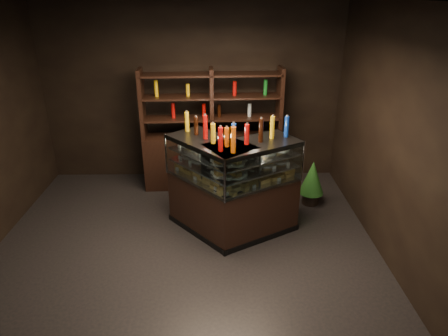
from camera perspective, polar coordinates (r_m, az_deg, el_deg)
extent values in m
plane|color=black|center=(5.21, -5.60, -12.42)|extent=(5.00, 5.00, 0.00)
cube|color=black|center=(6.88, -4.60, 10.59)|extent=(5.00, 0.02, 3.00)
cube|color=black|center=(2.35, -11.71, -19.05)|extent=(5.00, 0.02, 3.00)
cube|color=black|center=(4.93, 23.99, 3.11)|extent=(0.02, 5.00, 3.00)
cube|color=black|center=(4.21, -7.35, 22.66)|extent=(5.00, 5.00, 0.02)
cube|color=black|center=(5.47, 3.89, -5.63)|extent=(1.33, 1.10, 0.78)
cube|color=black|center=(5.65, 3.79, -8.71)|extent=(1.37, 1.14, 0.08)
cube|color=black|center=(5.08, 4.17, 3.31)|extent=(1.33, 1.10, 0.06)
cube|color=silver|center=(5.28, 4.01, -1.87)|extent=(1.26, 1.04, 0.02)
cube|color=silver|center=(5.20, 4.07, -0.05)|extent=(1.26, 1.04, 0.02)
cube|color=silver|center=(5.14, 4.12, 1.63)|extent=(1.26, 1.04, 0.02)
cube|color=white|center=(4.94, 6.10, -0.44)|extent=(1.04, 0.59, 0.55)
cylinder|color=silver|center=(5.30, 11.22, 0.96)|extent=(0.03, 0.03, 0.57)
cylinder|color=silver|center=(4.65, 0.11, -1.94)|extent=(0.03, 0.03, 0.57)
cube|color=black|center=(5.53, -1.79, -5.23)|extent=(1.23, 1.29, 0.78)
cube|color=black|center=(5.70, -1.75, -8.29)|extent=(1.27, 1.32, 0.08)
cube|color=black|center=(5.14, -1.92, 3.63)|extent=(1.23, 1.29, 0.06)
cube|color=silver|center=(5.34, -1.85, -1.49)|extent=(1.16, 1.22, 0.02)
cube|color=silver|center=(5.27, -1.87, 0.30)|extent=(1.16, 1.22, 0.02)
cube|color=silver|center=(5.20, -1.90, 1.97)|extent=(1.16, 1.22, 0.02)
cube|color=white|center=(5.06, -4.53, 0.21)|extent=(0.79, 0.90, 0.55)
cylinder|color=silver|center=(4.65, 0.11, -1.94)|extent=(0.03, 0.03, 0.57)
cylinder|color=silver|center=(5.51, -8.28, 2.07)|extent=(0.03, 0.03, 0.57)
cube|color=gold|center=(5.00, -0.52, -2.88)|extent=(0.20, 0.17, 0.06)
cube|color=gold|center=(5.09, 1.42, -2.36)|extent=(0.20, 0.17, 0.06)
cube|color=gold|center=(5.19, 3.30, -1.86)|extent=(0.20, 0.17, 0.06)
cube|color=gold|center=(5.29, 5.09, -1.37)|extent=(0.20, 0.17, 0.06)
cube|color=gold|center=(5.40, 6.82, -0.91)|extent=(0.20, 0.17, 0.06)
cube|color=gold|center=(5.52, 8.48, -0.46)|extent=(0.20, 0.17, 0.06)
cylinder|color=white|center=(4.97, -0.23, -0.95)|extent=(0.24, 0.24, 0.01)
cube|color=gold|center=(4.96, -0.23, -0.59)|extent=(0.19, 0.16, 0.05)
cylinder|color=white|center=(5.08, 1.97, -0.40)|extent=(0.24, 0.24, 0.01)
cube|color=gold|center=(5.07, 1.97, -0.05)|extent=(0.19, 0.16, 0.05)
cylinder|color=white|center=(5.20, 4.07, 0.12)|extent=(0.24, 0.24, 0.01)
cube|color=gold|center=(5.18, 4.08, 0.47)|extent=(0.19, 0.16, 0.05)
cylinder|color=white|center=(5.32, 6.08, 0.63)|extent=(0.24, 0.24, 0.01)
cube|color=gold|center=(5.31, 6.10, 0.97)|extent=(0.19, 0.16, 0.05)
cylinder|color=white|center=(5.45, 8.00, 1.10)|extent=(0.24, 0.24, 0.01)
cube|color=gold|center=(5.43, 8.02, 1.44)|extent=(0.19, 0.16, 0.05)
cylinder|color=white|center=(4.91, -0.23, 0.79)|extent=(0.24, 0.24, 0.02)
cube|color=gold|center=(4.89, -0.23, 1.17)|extent=(0.19, 0.16, 0.05)
cylinder|color=white|center=(5.02, 2.00, 1.31)|extent=(0.24, 0.24, 0.02)
cube|color=gold|center=(5.00, 2.00, 1.68)|extent=(0.19, 0.16, 0.05)
cylinder|color=white|center=(5.13, 4.12, 1.81)|extent=(0.24, 0.24, 0.02)
cube|color=gold|center=(5.12, 4.14, 2.16)|extent=(0.19, 0.16, 0.05)
cylinder|color=white|center=(5.26, 6.16, 2.27)|extent=(0.24, 0.24, 0.02)
cube|color=gold|center=(5.24, 6.17, 2.62)|extent=(0.19, 0.16, 0.05)
cylinder|color=white|center=(5.39, 8.10, 2.72)|extent=(0.24, 0.24, 0.02)
cube|color=gold|center=(5.37, 8.12, 3.06)|extent=(0.19, 0.16, 0.05)
cube|color=gold|center=(5.67, -5.38, 0.38)|extent=(0.19, 0.19, 0.06)
cube|color=gold|center=(5.52, -4.12, -0.24)|extent=(0.19, 0.19, 0.06)
cube|color=gold|center=(5.38, -2.79, -0.88)|extent=(0.19, 0.19, 0.06)
cube|color=gold|center=(5.24, -1.39, -1.56)|extent=(0.19, 0.19, 0.06)
cube|color=gold|center=(5.11, 0.09, -2.27)|extent=(0.19, 0.19, 0.06)
cube|color=gold|center=(4.98, 1.64, -3.02)|extent=(0.19, 0.19, 0.06)
cylinder|color=white|center=(5.58, -4.90, 1.84)|extent=(0.24, 0.24, 0.01)
cube|color=gold|center=(5.57, -4.91, 2.17)|extent=(0.18, 0.18, 0.05)
cylinder|color=white|center=(5.42, -3.43, 1.18)|extent=(0.24, 0.24, 0.01)
cube|color=gold|center=(5.41, -3.44, 1.52)|extent=(0.18, 0.18, 0.05)
cylinder|color=white|center=(5.26, -1.88, 0.48)|extent=(0.24, 0.24, 0.01)
cube|color=gold|center=(5.25, -1.88, 0.82)|extent=(0.18, 0.18, 0.05)
cylinder|color=white|center=(5.10, -0.22, -0.27)|extent=(0.24, 0.24, 0.01)
cube|color=gold|center=(5.09, -0.22, 0.09)|extent=(0.18, 0.18, 0.05)
cylinder|color=white|center=(4.95, 1.53, -1.06)|extent=(0.24, 0.24, 0.01)
cube|color=gold|center=(4.94, 1.54, -0.70)|extent=(0.18, 0.18, 0.05)
cylinder|color=white|center=(5.53, -4.96, 3.42)|extent=(0.24, 0.24, 0.02)
cube|color=gold|center=(5.51, -4.97, 3.76)|extent=(0.18, 0.18, 0.05)
cylinder|color=white|center=(5.36, -3.48, 2.81)|extent=(0.24, 0.24, 0.02)
cube|color=gold|center=(5.35, -3.49, 3.15)|extent=(0.18, 0.18, 0.05)
cylinder|color=white|center=(5.20, -1.90, 2.14)|extent=(0.24, 0.24, 0.02)
cube|color=gold|center=(5.18, -1.91, 2.50)|extent=(0.18, 0.18, 0.05)
cylinder|color=white|center=(5.04, -0.23, 1.44)|extent=(0.24, 0.24, 0.02)
cube|color=gold|center=(5.03, -0.23, 1.80)|extent=(0.18, 0.18, 0.05)
cylinder|color=white|center=(4.89, 1.55, 0.69)|extent=(0.24, 0.24, 0.02)
cube|color=gold|center=(4.87, 1.56, 1.06)|extent=(0.18, 0.18, 0.05)
cylinder|color=#0F38B2|center=(4.77, -0.73, 4.15)|extent=(0.06, 0.06, 0.28)
cylinder|color=silver|center=(4.72, -0.74, 5.86)|extent=(0.03, 0.03, 0.02)
cylinder|color=#B20C0A|center=(4.87, 1.31, 4.55)|extent=(0.06, 0.06, 0.28)
cylinder|color=silver|center=(4.82, 1.33, 6.24)|extent=(0.03, 0.03, 0.02)
cylinder|color=silver|center=(4.97, 3.28, 4.94)|extent=(0.06, 0.06, 0.28)
cylinder|color=silver|center=(4.92, 3.32, 6.59)|extent=(0.03, 0.03, 0.02)
cylinder|color=#D8590A|center=(5.08, 5.16, 5.30)|extent=(0.06, 0.06, 0.28)
cylinder|color=silver|center=(5.03, 5.23, 6.92)|extent=(0.03, 0.03, 0.02)
cylinder|color=#147223|center=(5.19, 6.97, 5.64)|extent=(0.06, 0.06, 0.28)
cylinder|color=silver|center=(5.15, 7.05, 7.23)|extent=(0.03, 0.03, 0.02)
cylinder|color=black|center=(5.31, 8.70, 5.97)|extent=(0.06, 0.06, 0.28)
cylinder|color=silver|center=(5.27, 8.80, 7.52)|extent=(0.03, 0.03, 0.02)
cylinder|color=#0F38B2|center=(5.46, -5.39, 6.64)|extent=(0.06, 0.06, 0.28)
cylinder|color=silver|center=(5.42, -5.45, 8.15)|extent=(0.03, 0.03, 0.02)
cylinder|color=#B20C0A|center=(5.31, -4.07, 6.18)|extent=(0.06, 0.06, 0.28)
cylinder|color=silver|center=(5.26, -4.11, 7.73)|extent=(0.03, 0.03, 0.02)
cylinder|color=silver|center=(5.16, -2.67, 5.68)|extent=(0.06, 0.06, 0.28)
cylinder|color=silver|center=(5.12, -2.71, 7.28)|extent=(0.03, 0.03, 0.02)
cylinder|color=#D8590A|center=(5.02, -1.20, 5.16)|extent=(0.06, 0.06, 0.28)
cylinder|color=silver|center=(4.97, -1.22, 6.80)|extent=(0.03, 0.03, 0.02)
cylinder|color=#147223|center=(4.88, 0.35, 4.60)|extent=(0.06, 0.06, 0.28)
cylinder|color=silver|center=(4.83, 0.36, 6.28)|extent=(0.03, 0.03, 0.02)
cylinder|color=black|center=(4.74, 1.99, 4.01)|extent=(0.06, 0.06, 0.28)
cylinder|color=silver|center=(4.69, 2.02, 5.73)|extent=(0.03, 0.03, 0.02)
cylinder|color=black|center=(6.46, 12.23, -4.19)|extent=(0.25, 0.25, 0.19)
cone|color=#19591D|center=(6.30, 12.51, -1.31)|extent=(0.38, 0.38, 0.53)
cone|color=#19591D|center=(6.23, 12.65, 0.14)|extent=(0.30, 0.30, 0.37)
cube|color=black|center=(6.77, -1.69, 1.06)|extent=(2.28, 0.52, 0.90)
cube|color=black|center=(6.51, -11.65, 8.94)|extent=(0.08, 0.38, 1.10)
cube|color=black|center=(6.44, -1.80, 9.28)|extent=(0.08, 0.38, 1.10)
cube|color=black|center=(6.57, 7.96, 9.35)|extent=(0.08, 0.38, 1.10)
cube|color=black|center=(6.51, -1.77, 7.15)|extent=(2.23, 0.48, 0.03)
cube|color=black|center=(6.42, -1.81, 10.14)|extent=(2.23, 0.48, 0.03)
cube|color=black|center=(6.35, -1.86, 13.21)|extent=(2.23, 0.48, 0.03)
cylinder|color=#0F38B2|center=(6.51, -9.44, 7.97)|extent=(0.06, 0.06, 0.22)
cylinder|color=#B20C0A|center=(6.49, -7.26, 8.06)|extent=(0.06, 0.06, 0.22)
cylinder|color=silver|center=(6.48, -5.08, 8.13)|extent=(0.06, 0.06, 0.22)
cylinder|color=#D8590A|center=(6.47, -2.88, 8.18)|extent=(0.06, 0.06, 0.22)
cylinder|color=#147223|center=(6.48, -0.69, 8.23)|extent=(0.06, 0.06, 0.22)
cylinder|color=black|center=(6.50, 1.49, 8.27)|extent=(0.06, 0.06, 0.22)
cylinder|color=yellow|center=(6.52, 3.66, 8.29)|extent=(0.06, 0.06, 0.22)
cylinder|color=#0F38B2|center=(6.56, 5.81, 8.30)|extent=(0.06, 0.06, 0.22)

